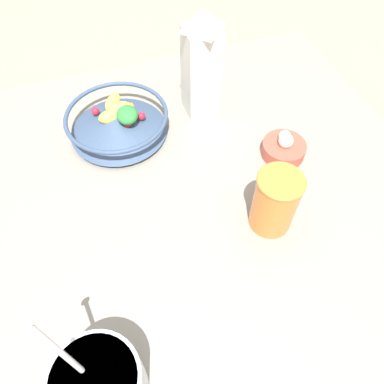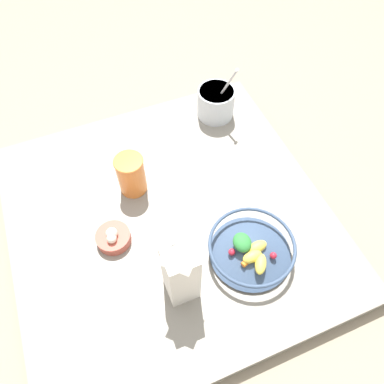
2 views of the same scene
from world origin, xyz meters
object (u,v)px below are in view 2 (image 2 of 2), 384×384
Objects in this scene: drinking_cup at (131,174)px; fruit_bowl at (251,249)px; yogurt_tub at (216,102)px; milk_carton at (180,270)px; garlic_bowl at (113,237)px.

fruit_bowl is at bearing 124.22° from drinking_cup.
milk_carton is at bearing 58.08° from yogurt_tub.
milk_carton is 1.15× the size of yogurt_tub.
fruit_bowl is 1.75× the size of drinking_cup.
drinking_cup is (0.38, 0.20, 0.01)m from yogurt_tub.
garlic_bowl is (0.11, 0.16, -0.05)m from drinking_cup.
milk_carton reaches higher than garlic_bowl.
drinking_cup is (0.02, -0.37, -0.06)m from milk_carton.
yogurt_tub is at bearing -121.92° from milk_carton.
yogurt_tub reaches higher than garlic_bowl.
yogurt_tub is at bearing -104.22° from fruit_bowl.
milk_carton reaches higher than yogurt_tub.
garlic_bowl is at bearing 36.71° from yogurt_tub.
milk_carton is at bearing 121.90° from garlic_bowl.
milk_carton is 0.37m from drinking_cup.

